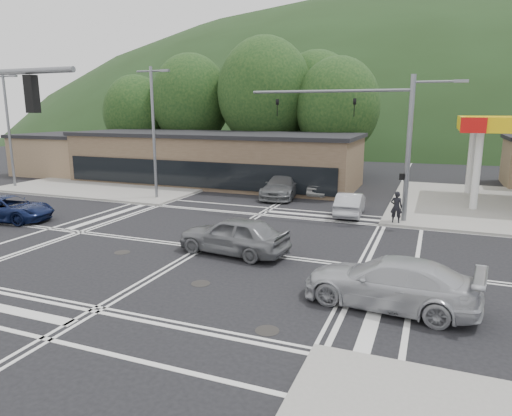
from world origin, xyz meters
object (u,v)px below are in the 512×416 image
at_px(car_silver_east, 390,282).
at_px(car_queue_b, 320,186).
at_px(car_northbound, 283,186).
at_px(pedestrian, 396,207).
at_px(car_grey_center, 234,235).
at_px(car_blue_west, 8,209).
at_px(car_queue_a, 350,204).

bearing_deg(car_silver_east, car_queue_b, -153.12).
height_order(car_queue_b, car_northbound, car_northbound).
bearing_deg(pedestrian, car_grey_center, 50.17).
relative_size(car_grey_center, car_silver_east, 0.90).
xyz_separation_m(car_blue_west, car_silver_east, (21.27, -4.00, 0.10)).
height_order(car_queue_a, car_queue_b, car_queue_a).
bearing_deg(car_grey_center, car_silver_east, 71.93).
distance_m(car_grey_center, car_northbound, 13.49).
bearing_deg(pedestrian, car_blue_west, 17.24).
distance_m(car_silver_east, pedestrian, 11.00).
height_order(car_silver_east, car_queue_a, car_silver_east).
bearing_deg(car_blue_west, car_grey_center, -102.73).
height_order(car_blue_west, car_grey_center, car_grey_center).
distance_m(car_silver_east, car_queue_b, 19.49).
height_order(car_grey_center, pedestrian, pedestrian).
height_order(car_queue_a, pedestrian, pedestrian).
relative_size(car_grey_center, pedestrian, 2.83).
distance_m(car_silver_east, car_queue_a, 12.95).
distance_m(car_silver_east, car_northbound, 18.81).
distance_m(car_queue_a, car_northbound, 6.87).
distance_m(car_grey_center, car_queue_b, 15.13).
height_order(car_grey_center, car_queue_a, car_grey_center).
bearing_deg(car_silver_east, car_grey_center, -108.00).
bearing_deg(car_queue_a, pedestrian, 147.90).
relative_size(car_grey_center, car_northbound, 0.88).
bearing_deg(car_blue_west, pedestrian, -80.70).
height_order(car_grey_center, car_silver_east, car_grey_center).
distance_m(car_grey_center, car_silver_east, 7.58).
distance_m(car_queue_b, pedestrian, 9.46).
bearing_deg(car_silver_east, car_blue_west, -93.88).
bearing_deg(car_grey_center, car_queue_a, 166.56).
bearing_deg(car_queue_a, car_grey_center, 66.35).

